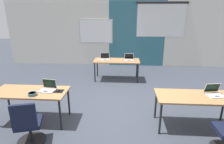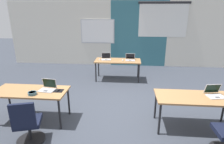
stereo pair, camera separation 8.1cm
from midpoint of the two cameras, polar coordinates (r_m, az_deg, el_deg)
name	(u,v)px [view 2 (the right image)]	position (r m, az deg, el deg)	size (l,w,h in m)	color
ground_plane	(112,110)	(4.80, 0.60, -11.41)	(24.00, 24.00, 0.00)	#383D47
back_wall_assembly	(121,34)	(8.42, 3.07, 11.59)	(10.00, 0.27, 2.80)	silver
desk_near_left	(30,93)	(4.46, -23.17, -5.93)	(1.60, 0.70, 0.72)	#A37547
desk_near_right	(196,99)	(4.21, 24.66, -7.61)	(1.60, 0.70, 0.72)	#A37547
desk_far_center	(118,62)	(6.60, 2.12, 3.13)	(1.60, 0.70, 0.72)	#A37547
laptop_far_left	(106,58)	(6.66, -1.46, 4.26)	(0.37, 0.33, 0.23)	silver
mouse_far_left	(100,59)	(6.64, -3.41, 3.88)	(0.07, 0.11, 0.03)	silver
laptop_far_right	(130,59)	(6.60, 5.93, 4.01)	(0.33, 0.31, 0.23)	#B7B7BC
mouse_far_right	(123,60)	(6.52, 3.63, 3.62)	(0.08, 0.11, 0.03)	silver
laptop_near_left_inner	(48,88)	(4.32, -18.52, -4.57)	(0.36, 0.31, 0.24)	#B7B7BC
mousepad_near_left_inner	(58,91)	(4.22, -15.61, -5.53)	(0.22, 0.19, 0.00)	black
mouse_near_left_inner	(58,90)	(4.21, -15.63, -5.29)	(0.08, 0.11, 0.03)	black
chair_near_left_inner	(28,126)	(3.84, -23.76, -14.84)	(0.54, 0.60, 0.92)	black
laptop_near_right_end	(215,94)	(4.37, 29.32, -5.79)	(0.38, 0.35, 0.23)	silver
snack_bowl	(32,93)	(4.20, -22.67, -5.97)	(0.18, 0.18, 0.06)	#3D6070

